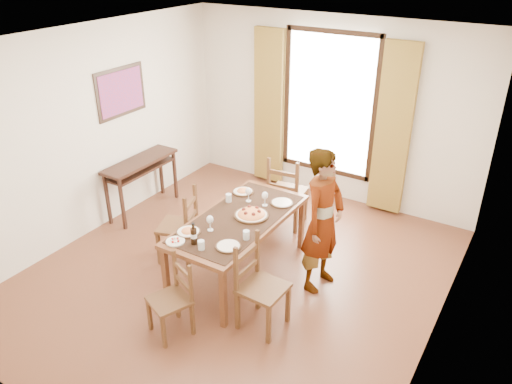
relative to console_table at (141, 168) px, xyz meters
The scene contains 22 objects.
ground 2.22m from the console_table, 16.47° to the right, with size 5.00×5.00×0.00m, color #462316.
room_shell 2.25m from the console_table, 13.10° to the right, with size 4.60×5.10×2.74m.
console_table is the anchor object (origin of this frame).
dining_table 2.12m from the console_table, 15.49° to the right, with size 0.88×1.85×0.76m.
chair_west 1.45m from the console_table, 28.78° to the right, with size 0.54×0.54×0.96m.
chair_north 2.11m from the console_table, 19.89° to the left, with size 0.52×0.52×1.05m.
chair_south 2.69m from the console_table, 40.84° to the right, with size 0.49×0.49×0.84m.
chair_east 2.97m from the console_table, 23.83° to the right, with size 0.45×0.45×0.98m.
man 2.96m from the console_table, ahead, with size 0.47×0.66×1.68m, color gray.
plate_sw 2.08m from the console_table, 32.50° to the right, with size 0.27×0.27×0.05m, color silver, non-canonical shape.
plate_se 2.55m from the console_table, 26.19° to the right, with size 0.27×0.27×0.05m, color silver, non-canonical shape.
plate_nw 1.74m from the console_table, ahead, with size 0.27×0.27×0.05m, color silver, non-canonical shape.
plate_ne 2.30m from the console_table, ahead, with size 0.27×0.27×0.05m, color silver, non-canonical shape.
pasta_platter 2.20m from the console_table, 12.03° to the right, with size 0.40×0.40×0.10m, color #CB421A, non-canonical shape.
caprese_plate 2.21m from the console_table, 37.24° to the right, with size 0.20×0.20×0.04m, color silver, non-canonical shape.
wine_glass_a 2.16m from the console_table, 26.27° to the right, with size 0.08×0.08×0.18m, color white, non-canonical shape.
wine_glass_b 2.16m from the console_table, ahead, with size 0.08×0.08×0.18m, color white, non-canonical shape.
wine_glass_c 1.94m from the console_table, ahead, with size 0.08×0.08×0.18m, color white, non-canonical shape.
tumbler_a 2.52m from the console_table, 20.82° to the right, with size 0.07×0.07×0.10m, color silver.
tumbler_b 1.75m from the console_table, ahead, with size 0.07×0.07×0.10m, color silver.
tumbler_c 2.45m from the console_table, 32.11° to the right, with size 0.07×0.07×0.10m, color silver.
wine_bottle 2.32m from the console_table, 32.87° to the right, with size 0.07×0.07×0.25m, color black, non-canonical shape.
Camera 1 is at (2.75, -4.05, 3.60)m, focal length 35.00 mm.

